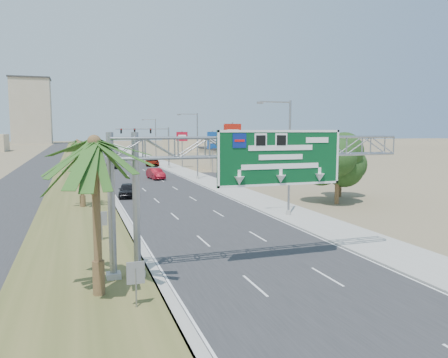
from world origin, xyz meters
TOP-DOWN VIEW (x-y plane):
  - ground at (0.00, 0.00)m, footprint 600.00×600.00m
  - road at (0.00, 110.00)m, footprint 12.00×300.00m
  - sidewalk_right at (8.50, 110.00)m, footprint 4.00×300.00m
  - median_grass at (-10.00, 110.00)m, footprint 7.00×300.00m
  - opposing_road at (-17.00, 110.00)m, footprint 8.00×300.00m
  - sign_gantry at (-1.06, 9.93)m, footprint 16.75×1.24m
  - palm_near at (-9.20, 8.00)m, footprint 5.70×5.70m
  - palm_row_b at (-9.50, 32.00)m, footprint 3.99×3.99m
  - palm_row_c at (-9.50, 48.00)m, footprint 3.99×3.99m
  - palm_row_d at (-9.50, 66.00)m, footprint 3.99×3.99m
  - palm_row_e at (-9.50, 85.00)m, footprint 3.99×3.99m
  - palm_row_f at (-9.50, 110.00)m, footprint 3.99×3.99m
  - streetlight_near at (7.30, 22.00)m, footprint 3.27×0.44m
  - streetlight_mid at (7.30, 52.00)m, footprint 3.27×0.44m
  - streetlight_far at (7.30, 88.00)m, footprint 3.27×0.44m
  - signal_mast at (5.17, 71.97)m, footprint 10.28×0.71m
  - store_building at (22.00, 66.00)m, footprint 18.00×10.00m
  - oak_near at (15.00, 26.00)m, footprint 4.50×4.50m
  - oak_far at (18.00, 30.00)m, footprint 3.50×3.50m
  - median_signback_a at (-7.80, 6.00)m, footprint 0.75×0.08m
  - median_signback_b at (-8.50, 18.00)m, footprint 0.75×0.08m
  - tower_distant at (-32.00, 250.00)m, footprint 20.00×16.00m
  - building_distant_right at (30.00, 140.00)m, footprint 20.00×12.00m
  - car_left_lane at (-4.66, 37.53)m, footprint 2.47×4.82m
  - car_mid_lane at (1.50, 54.39)m, footprint 2.32×5.17m
  - car_right_lane at (5.14, 79.18)m, footprint 3.42×6.14m
  - car_far at (-3.37, 75.52)m, footprint 2.20×5.15m
  - pole_sign_red_near at (10.29, 44.16)m, footprint 2.41×0.45m
  - pole_sign_blue at (13.00, 62.03)m, footprint 2.02×0.74m
  - pole_sign_red_far at (10.01, 72.63)m, footprint 2.13×1.17m

SIDE VIEW (x-z plane):
  - ground at x=0.00m, z-range 0.00..0.00m
  - road at x=0.00m, z-range 0.00..0.02m
  - opposing_road at x=-17.00m, z-range 0.00..0.02m
  - sidewalk_right at x=8.50m, z-range 0.00..0.10m
  - median_grass at x=-10.00m, z-range 0.00..0.12m
  - car_far at x=-3.37m, z-range 0.00..1.48m
  - car_left_lane at x=-4.66m, z-range 0.00..1.57m
  - car_right_lane at x=5.14m, z-range 0.00..1.62m
  - car_mid_lane at x=1.50m, z-range 0.00..1.65m
  - median_signback_a at x=-7.80m, z-range 0.41..2.49m
  - median_signback_b at x=-8.50m, z-range 0.41..2.49m
  - store_building at x=22.00m, z-range 0.00..4.00m
  - building_distant_right at x=30.00m, z-range 0.00..5.00m
  - oak_far at x=18.00m, z-range 1.02..6.62m
  - palm_row_d at x=-9.50m, z-range 1.69..7.14m
  - oak_near at x=15.00m, z-range 1.13..7.93m
  - streetlight_near at x=7.30m, z-range -0.31..9.69m
  - streetlight_mid at x=7.30m, z-range -0.31..9.69m
  - streetlight_far at x=7.30m, z-range -0.31..9.69m
  - palm_row_f at x=-9.50m, z-range 1.83..7.58m
  - signal_mast at x=5.17m, z-range 0.85..8.85m
  - palm_row_b at x=-9.50m, z-range 1.93..7.87m
  - palm_row_e at x=-9.50m, z-range 2.02..8.16m
  - pole_sign_blue at x=13.00m, z-range 1.71..9.08m
  - palm_row_c at x=-9.50m, z-range 2.29..9.04m
  - pole_sign_red_far at x=10.01m, z-range 2.06..9.37m
  - sign_gantry at x=-1.06m, z-range 2.31..9.81m
  - pole_sign_red_near at x=10.29m, z-range 2.41..10.94m
  - palm_near at x=-9.20m, z-range 2.76..11.11m
  - tower_distant at x=-32.00m, z-range 0.00..35.00m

